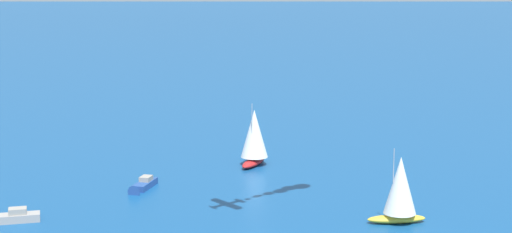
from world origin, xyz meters
name	(u,v)px	position (x,y,z in m)	size (l,w,h in m)	color
sailboat_trailing	(254,137)	(28.16, -39.43, 6.01)	(6.75, 10.59, 13.17)	#B21E1E
sailboat_outer_ring_b	(400,189)	(-13.82, -20.43, 5.61)	(8.94, 8.27, 12.29)	gold
motorboat_outer_ring_c	(142,186)	(34.00, -11.76, 0.72)	(5.47, 9.39, 2.66)	#23478C
motorboat_outer_ring_e	(5,218)	(38.23, 16.05, 0.79)	(8.57, 9.40, 2.94)	#9E9993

